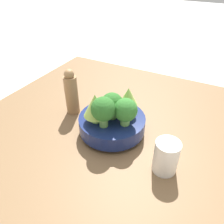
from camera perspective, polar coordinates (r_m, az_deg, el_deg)
The scene contains 10 objects.
ground_plane at distance 0.75m, azimuth -3.03°, elevation -7.06°, with size 6.00×6.00×0.00m, color silver.
table at distance 0.74m, azimuth -3.08°, elevation -5.93°, with size 1.01×0.89×0.04m.
bowl at distance 0.69m, azimuth 0.00°, elevation -2.99°, with size 0.21×0.21×0.06m.
romanesco_piece_far at distance 0.63m, azimuth -4.39°, elevation 1.64°, with size 0.07×0.07×0.09m.
broccoli_floret_left at distance 0.61m, azimuth -2.28°, elevation 0.58°, with size 0.07×0.07×0.10m.
broccoli_floret_center at distance 0.65m, azimuth 0.00°, elevation 1.97°, with size 0.07×0.07×0.08m.
broccoli_floret_front at distance 0.63m, azimuth 3.54°, elevation 0.37°, with size 0.07×0.07×0.09m.
romanesco_piece_near at distance 0.66m, azimuth 4.29°, elevation 3.84°, with size 0.06×0.06×0.10m.
cup at distance 0.59m, azimuth 13.93°, elevation -11.27°, with size 0.06×0.06×0.09m.
pepper_mill at distance 0.78m, azimuth -10.56°, elevation 4.96°, with size 0.05×0.05×0.17m.
Camera 1 is at (-0.47, -0.29, 0.51)m, focal length 35.00 mm.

